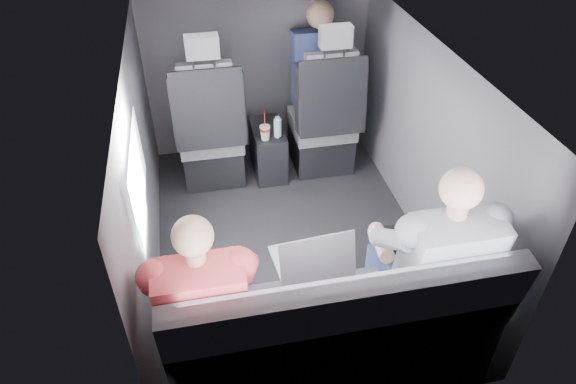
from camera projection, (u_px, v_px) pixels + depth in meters
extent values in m
plane|color=black|center=(290.00, 240.00, 3.61)|extent=(2.60, 2.60, 0.00)
plane|color=#B2B2AD|center=(291.00, 57.00, 2.79)|extent=(2.60, 2.60, 0.00)
cube|color=#56565B|center=(142.00, 177.00, 3.05)|extent=(0.02, 2.60, 1.35)
cube|color=#56565B|center=(425.00, 145.00, 3.34)|extent=(0.02, 2.60, 1.35)
cube|color=#56565B|center=(258.00, 74.00, 4.21)|extent=(1.80, 0.02, 1.35)
cube|color=#56565B|center=(352.00, 327.00, 2.18)|extent=(1.80, 0.02, 1.35)
cube|color=white|center=(138.00, 175.00, 2.68)|extent=(0.02, 0.75, 0.42)
cube|color=black|center=(332.00, 89.00, 3.71)|extent=(0.35, 0.11, 0.59)
cube|color=black|center=(213.00, 158.00, 4.16)|extent=(0.46, 0.48, 0.30)
cube|color=slate|center=(210.00, 135.00, 4.00)|extent=(0.48, 0.46, 0.14)
cube|color=slate|center=(208.00, 105.00, 3.62)|extent=(0.38, 0.18, 0.61)
cube|color=black|center=(177.00, 111.00, 3.61)|extent=(0.08, 0.21, 0.53)
cube|color=black|center=(239.00, 105.00, 3.68)|extent=(0.08, 0.21, 0.53)
cube|color=black|center=(209.00, 110.00, 3.58)|extent=(0.50, 0.11, 0.58)
cube|color=slate|center=(202.00, 47.00, 3.32)|extent=(0.22, 0.10, 0.15)
cube|color=black|center=(320.00, 147.00, 4.30)|extent=(0.46, 0.48, 0.30)
cube|color=slate|center=(322.00, 124.00, 4.15)|extent=(0.48, 0.46, 0.14)
cube|color=slate|center=(331.00, 93.00, 3.77)|extent=(0.38, 0.18, 0.61)
cube|color=black|center=(302.00, 100.00, 3.75)|extent=(0.08, 0.21, 0.53)
cube|color=black|center=(359.00, 94.00, 3.82)|extent=(0.08, 0.21, 0.53)
cube|color=black|center=(333.00, 98.00, 3.72)|extent=(0.50, 0.11, 0.58)
cube|color=slate|center=(336.00, 36.00, 3.47)|extent=(0.22, 0.10, 0.15)
cube|color=black|center=(268.00, 150.00, 4.17)|extent=(0.24, 0.48, 0.40)
cylinder|color=black|center=(264.00, 136.00, 3.94)|extent=(0.09, 0.09, 0.01)
cylinder|color=black|center=(278.00, 135.00, 3.96)|extent=(0.09, 0.09, 0.01)
cube|color=slate|center=(330.00, 339.00, 2.67)|extent=(1.60, 0.50, 0.45)
cube|color=slate|center=(349.00, 317.00, 2.22)|extent=(1.60, 0.17, 0.47)
cylinder|color=red|center=(265.00, 129.00, 3.86)|extent=(0.08, 0.08, 0.02)
cylinder|color=white|center=(265.00, 127.00, 3.85)|extent=(0.08, 0.08, 0.01)
cylinder|color=red|center=(265.00, 119.00, 3.81)|extent=(0.01, 0.01, 0.13)
cylinder|color=#A2C5DC|center=(278.00, 128.00, 3.91)|extent=(0.06, 0.06, 0.15)
cylinder|color=#A2C5DC|center=(277.00, 118.00, 3.85)|extent=(0.03, 0.03, 0.02)
cube|color=white|center=(212.00, 269.00, 2.57)|extent=(0.30, 0.22, 0.02)
cube|color=silver|center=(212.00, 270.00, 2.55)|extent=(0.24, 0.12, 0.00)
cube|color=white|center=(211.00, 259.00, 2.62)|extent=(0.09, 0.05, 0.00)
cube|color=white|center=(212.00, 273.00, 2.40)|extent=(0.29, 0.07, 0.20)
cube|color=white|center=(212.00, 272.00, 2.41)|extent=(0.26, 0.05, 0.17)
cube|color=#AEADB2|center=(310.00, 257.00, 2.64)|extent=(0.40, 0.29, 0.02)
cube|color=silver|center=(310.00, 258.00, 2.62)|extent=(0.32, 0.17, 0.00)
cube|color=#AEADB2|center=(306.00, 245.00, 2.69)|extent=(0.12, 0.07, 0.00)
cube|color=#AEADB2|center=(318.00, 261.00, 2.43)|extent=(0.38, 0.11, 0.25)
cube|color=white|center=(318.00, 260.00, 2.44)|extent=(0.33, 0.09, 0.21)
cube|color=black|center=(410.00, 238.00, 2.75)|extent=(0.33, 0.24, 0.02)
cube|color=black|center=(411.00, 239.00, 2.73)|extent=(0.27, 0.14, 0.00)
cube|color=black|center=(406.00, 229.00, 2.80)|extent=(0.10, 0.06, 0.00)
cube|color=black|center=(424.00, 240.00, 2.58)|extent=(0.32, 0.09, 0.21)
cube|color=white|center=(423.00, 239.00, 2.58)|extent=(0.28, 0.07, 0.18)
cube|color=#35353A|center=(183.00, 307.00, 2.48)|extent=(0.14, 0.41, 0.12)
cube|color=#35353A|center=(226.00, 300.00, 2.51)|extent=(0.14, 0.41, 0.12)
cube|color=#35353A|center=(188.00, 311.00, 2.82)|extent=(0.12, 0.12, 0.45)
cube|color=#35353A|center=(225.00, 305.00, 2.85)|extent=(0.12, 0.12, 0.45)
cube|color=#B83C42|center=(203.00, 304.00, 2.20)|extent=(0.37, 0.25, 0.51)
sphere|color=tan|center=(193.00, 236.00, 2.00)|extent=(0.17, 0.17, 0.17)
cylinder|color=tan|center=(161.00, 277.00, 2.44)|extent=(0.11, 0.26, 0.11)
cylinder|color=tan|center=(239.00, 265.00, 2.50)|extent=(0.11, 0.26, 0.11)
cube|color=navy|center=(400.00, 272.00, 2.65)|extent=(0.15, 0.45, 0.13)
cube|color=navy|center=(441.00, 266.00, 2.69)|extent=(0.15, 0.45, 0.13)
cube|color=navy|center=(379.00, 278.00, 3.01)|extent=(0.13, 0.13, 0.45)
cube|color=navy|center=(415.00, 273.00, 3.05)|extent=(0.13, 0.13, 0.45)
cube|color=gray|center=(446.00, 262.00, 2.36)|extent=(0.41, 0.28, 0.56)
sphere|color=beige|center=(461.00, 189.00, 2.14)|extent=(0.18, 0.18, 0.18)
cylinder|color=beige|center=(381.00, 242.00, 2.60)|extent=(0.12, 0.28, 0.12)
cylinder|color=beige|center=(456.00, 231.00, 2.67)|extent=(0.12, 0.28, 0.12)
cube|color=navy|center=(319.00, 68.00, 4.04)|extent=(0.42, 0.27, 0.61)
sphere|color=tan|center=(320.00, 14.00, 3.81)|extent=(0.21, 0.21, 0.21)
cube|color=navy|center=(316.00, 98.00, 4.27)|extent=(0.36, 0.42, 0.13)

